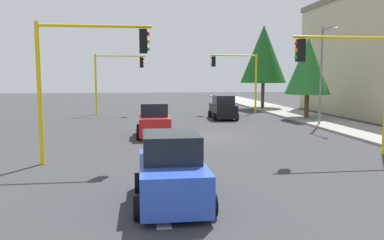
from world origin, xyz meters
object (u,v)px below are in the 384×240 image
traffic_signal_near_left (349,70)px  car_red (154,121)px  traffic_signal_far_left (238,71)px  traffic_signal_near_right (85,64)px  traffic_signal_far_right (116,72)px  tree_roadside_mid (308,66)px  car_blue (171,172)px  car_black (223,108)px  street_lamp_curbside (324,64)px  tree_roadside_far (264,54)px

traffic_signal_near_left → car_red: 11.12m
traffic_signal_far_left → car_red: size_ratio=1.53×
traffic_signal_near_right → traffic_signal_far_right: traffic_signal_near_right is taller
tree_roadside_mid → car_blue: bearing=-33.1°
traffic_signal_near_left → tree_roadside_mid: 14.67m
traffic_signal_near_right → traffic_signal_far_right: bearing=179.9°
tree_roadside_mid → car_blue: size_ratio=1.75×
traffic_signal_near_right → car_black: 17.83m
traffic_signal_far_right → street_lamp_curbside: 18.15m
tree_roadside_far → car_blue: size_ratio=2.34×
traffic_signal_near_right → car_blue: 7.00m
street_lamp_curbside → car_black: 8.80m
traffic_signal_far_right → tree_roadside_far: size_ratio=0.62×
traffic_signal_near_right → car_blue: traffic_signal_near_right is taller
car_black → car_red: bearing=-35.4°
traffic_signal_near_left → traffic_signal_far_right: 22.98m
tree_roadside_far → tree_roadside_mid: 10.12m
street_lamp_curbside → car_red: size_ratio=1.90×
traffic_signal_far_right → tree_roadside_far: (-4.00, 15.17, 1.93)m
car_black → car_blue: bearing=-16.1°
street_lamp_curbside → tree_roadside_far: tree_roadside_far is taller
traffic_signal_far_left → traffic_signal_near_right: (20.00, -11.39, 0.05)m
traffic_signal_far_right → car_blue: bearing=6.7°
street_lamp_curbside → car_red: (2.92, -11.93, -3.45)m
traffic_signal_near_left → tree_roadside_far: 24.39m
tree_roadside_mid → street_lamp_curbside: bearing=-10.3°
traffic_signal_near_left → tree_roadside_far: size_ratio=0.61×
traffic_signal_near_left → tree_roadside_far: bearing=170.9°
traffic_signal_far_left → tree_roadside_far: size_ratio=0.63×
car_blue → car_black: size_ratio=1.05×
traffic_signal_far_left → traffic_signal_near_left: bearing=-0.1°
traffic_signal_far_left → tree_roadside_far: tree_roadside_far is taller
traffic_signal_far_right → street_lamp_curbside: size_ratio=0.79×
traffic_signal_near_right → car_blue: bearing=28.9°
traffic_signal_far_left → tree_roadside_mid: size_ratio=0.85×
street_lamp_curbside → traffic_signal_far_left: bearing=-161.3°
street_lamp_curbside → tree_roadside_far: bearing=178.8°
street_lamp_curbside → car_red: bearing=-76.2°
traffic_signal_near_left → car_black: bearing=-171.0°
traffic_signal_near_left → traffic_signal_far_left: (-20.00, 0.04, 0.16)m
traffic_signal_near_left → car_black: traffic_signal_near_left is taller
car_blue → traffic_signal_far_left: bearing=161.8°
car_blue → tree_roadside_mid: bearing=146.9°
traffic_signal_far_left → tree_roadside_mid: bearing=35.7°
street_lamp_curbside → car_black: bearing=-132.7°
car_red → car_blue: (12.17, 0.05, 0.00)m
traffic_signal_far_left → car_red: traffic_signal_far_left is taller
traffic_signal_near_left → street_lamp_curbside: street_lamp_curbside is taller
traffic_signal_near_left → traffic_signal_far_left: size_ratio=0.96×
traffic_signal_near_right → traffic_signal_far_right: (-20.00, 0.03, -0.13)m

